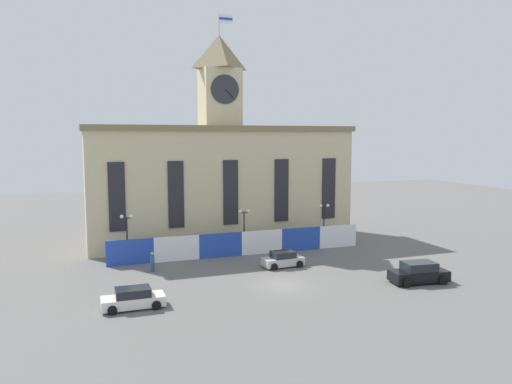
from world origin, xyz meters
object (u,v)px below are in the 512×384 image
at_px(street_lamp_center, 244,221).
at_px(car_black_suv, 419,273).
at_px(car_silver_hatch, 283,260).
at_px(street_lamp_far_left, 324,216).
at_px(pedestrian, 152,261).
at_px(car_white_taxi, 133,299).
at_px(street_lamp_left, 127,228).

height_order(street_lamp_center, car_black_suv, street_lamp_center).
xyz_separation_m(street_lamp_center, car_silver_hatch, (1.78, -6.34, -2.78)).
height_order(street_lamp_far_left, pedestrian, street_lamp_far_left).
bearing_deg(car_white_taxi, car_black_suv, -4.47).
distance_m(car_silver_hatch, car_white_taxi, 16.32).
height_order(street_lamp_center, street_lamp_far_left, street_lamp_far_left).
bearing_deg(pedestrian, car_silver_hatch, -127.63).
height_order(street_lamp_left, car_black_suv, street_lamp_left).
relative_size(street_lamp_left, street_lamp_far_left, 1.00).
xyz_separation_m(car_white_taxi, pedestrian, (2.75, 9.41, 0.32)).
distance_m(street_lamp_left, car_black_suv, 27.38).
height_order(street_lamp_center, car_silver_hatch, street_lamp_center).
distance_m(car_silver_hatch, car_black_suv, 12.45).
distance_m(street_lamp_left, pedestrian, 4.99).
bearing_deg(street_lamp_far_left, street_lamp_center, 180.00).
relative_size(street_lamp_center, street_lamp_far_left, 0.98).
distance_m(street_lamp_center, street_lamp_far_left, 9.46).
bearing_deg(street_lamp_left, pedestrian, -64.75).
bearing_deg(car_silver_hatch, car_white_taxi, -158.02).
relative_size(street_lamp_left, car_white_taxi, 1.08).
height_order(car_silver_hatch, car_white_taxi, same).
xyz_separation_m(car_black_suv, pedestrian, (-20.83, 11.23, 0.18)).
bearing_deg(car_silver_hatch, street_lamp_left, 152.11).
distance_m(street_lamp_left, car_silver_hatch, 15.49).
distance_m(car_silver_hatch, pedestrian, 12.26).
distance_m(car_white_taxi, pedestrian, 9.81).
relative_size(street_lamp_far_left, car_black_suv, 0.95).
bearing_deg(pedestrian, car_black_suv, -144.42).
relative_size(street_lamp_left, street_lamp_center, 1.02).
bearing_deg(street_lamp_left, street_lamp_center, 0.00).
xyz_separation_m(car_silver_hatch, pedestrian, (-12.01, 2.45, 0.32)).
distance_m(car_black_suv, pedestrian, 23.67).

